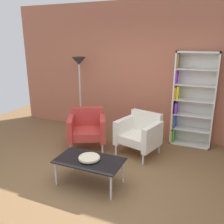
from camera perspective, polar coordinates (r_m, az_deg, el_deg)
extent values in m
plane|color=brown|center=(3.76, -4.72, -17.60)|extent=(8.32, 8.32, 0.00)
cube|color=#B2664C|center=(5.44, 7.23, 9.58)|extent=(6.40, 0.12, 2.90)
cube|color=silver|center=(5.14, 14.34, 3.11)|extent=(0.03, 0.30, 1.90)
cube|color=silver|center=(5.09, 22.90, 2.16)|extent=(0.03, 0.30, 1.90)
cube|color=silver|center=(4.97, 19.62, 13.14)|extent=(0.80, 0.30, 0.03)
cube|color=silver|center=(5.40, 17.68, -7.02)|extent=(0.80, 0.30, 0.03)
cube|color=silver|center=(5.24, 18.75, 2.99)|extent=(0.80, 0.02, 1.90)
cube|color=silver|center=(5.28, 17.99, -3.82)|extent=(0.76, 0.28, 0.02)
cube|color=silver|center=(5.18, 18.29, -0.64)|extent=(0.76, 0.28, 0.02)
cube|color=silver|center=(5.10, 18.60, 2.64)|extent=(0.76, 0.28, 0.02)
cube|color=silver|center=(5.04, 18.93, 6.02)|extent=(0.76, 0.28, 0.02)
cube|color=silver|center=(5.00, 19.26, 9.47)|extent=(0.76, 0.28, 0.02)
cube|color=yellow|center=(5.34, 13.96, -5.23)|extent=(0.03, 0.21, 0.24)
cube|color=green|center=(5.33, 14.36, -5.12)|extent=(0.03, 0.21, 0.27)
cube|color=yellow|center=(5.22, 14.15, -2.00)|extent=(0.02, 0.18, 0.27)
cube|color=blue|center=(5.24, 14.57, -1.94)|extent=(0.03, 0.24, 0.27)
cube|color=black|center=(5.14, 14.40, 1.12)|extent=(0.02, 0.19, 0.25)
cube|color=purple|center=(5.13, 14.86, 0.88)|extent=(0.04, 0.18, 0.22)
cube|color=orange|center=(5.09, 14.75, 4.38)|extent=(0.03, 0.22, 0.23)
cube|color=yellow|center=(5.06, 15.26, 4.44)|extent=(0.04, 0.19, 0.26)
cube|color=purple|center=(5.04, 14.97, 7.81)|extent=(0.03, 0.24, 0.23)
cube|color=olive|center=(5.00, 15.30, 11.50)|extent=(0.03, 0.23, 0.27)
cube|color=black|center=(3.69, -5.35, -11.25)|extent=(1.00, 0.56, 0.02)
cylinder|color=silver|center=(3.84, -13.05, -13.89)|extent=(0.03, 0.03, 0.38)
cylinder|color=silver|center=(3.45, -0.25, -17.29)|extent=(0.03, 0.03, 0.38)
cylinder|color=silver|center=(4.17, -9.29, -11.06)|extent=(0.03, 0.03, 0.38)
cylinder|color=silver|center=(3.81, 2.59, -13.70)|extent=(0.03, 0.03, 0.38)
cylinder|color=beige|center=(3.68, -5.35, -10.98)|extent=(0.13, 0.13, 0.02)
cylinder|color=beige|center=(3.67, -5.36, -10.70)|extent=(0.32, 0.32, 0.02)
torus|color=beige|center=(3.67, -5.37, -10.53)|extent=(0.32, 0.32, 0.02)
cube|color=white|center=(4.64, 6.23, -6.15)|extent=(0.77, 0.73, 0.16)
cube|color=white|center=(4.76, 8.08, -2.14)|extent=(0.65, 0.28, 0.38)
cube|color=white|center=(4.74, 2.97, -4.12)|extent=(0.26, 0.62, 0.46)
cube|color=white|center=(4.44, 9.53, -5.85)|extent=(0.26, 0.62, 0.46)
cylinder|color=silver|center=(4.64, 0.91, -8.73)|extent=(0.04, 0.04, 0.24)
cylinder|color=silver|center=(4.34, 7.30, -10.79)|extent=(0.04, 0.04, 0.24)
cylinder|color=silver|center=(5.07, 4.93, -6.49)|extent=(0.04, 0.04, 0.24)
cylinder|color=silver|center=(4.80, 10.96, -8.16)|extent=(0.04, 0.04, 0.24)
cube|color=#B73833|center=(4.88, -5.89, -4.95)|extent=(0.83, 0.80, 0.16)
cube|color=#B73833|center=(5.04, -5.85, -0.96)|extent=(0.63, 0.39, 0.38)
cube|color=#B73833|center=(4.85, -9.61, -3.86)|extent=(0.37, 0.60, 0.46)
cube|color=#B73833|center=(4.82, -2.25, -3.76)|extent=(0.37, 0.60, 0.46)
cylinder|color=silver|center=(4.70, -9.67, -8.64)|extent=(0.04, 0.04, 0.24)
cylinder|color=silver|center=(4.67, -2.26, -8.58)|extent=(0.04, 0.04, 0.24)
cylinder|color=silver|center=(5.23, -9.00, -5.92)|extent=(0.04, 0.04, 0.24)
cylinder|color=silver|center=(5.20, -2.38, -5.84)|extent=(0.04, 0.04, 0.24)
cylinder|color=silver|center=(5.91, -7.16, -4.25)|extent=(0.28, 0.28, 0.02)
cylinder|color=silver|center=(5.66, -7.47, 3.69)|extent=(0.03, 0.03, 1.65)
cone|color=#2D2D2D|center=(5.54, -7.78, 11.77)|extent=(0.32, 0.32, 0.18)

